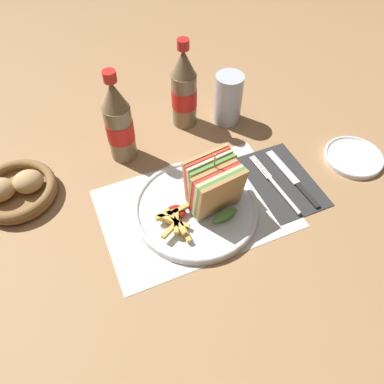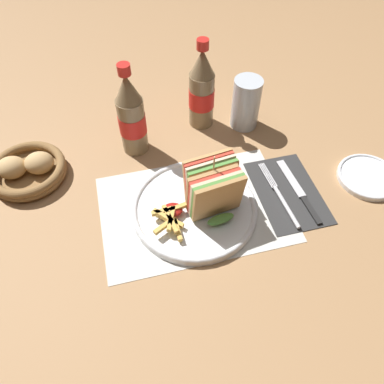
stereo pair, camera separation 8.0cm
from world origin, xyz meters
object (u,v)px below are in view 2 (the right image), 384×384
at_px(club_sandwich, 213,189).
at_px(knife, 299,191).
at_px(coke_bottle_near, 131,116).
at_px(glass_near, 246,106).
at_px(coke_bottle_far, 202,90).
at_px(bread_basket, 28,170).
at_px(side_saucer, 368,177).
at_px(fork, 282,200).
at_px(plate_main, 194,208).

height_order(club_sandwich, knife, club_sandwich).
xyz_separation_m(coke_bottle_near, glass_near, (0.29, 0.02, -0.04)).
bearing_deg(glass_near, coke_bottle_far, 162.11).
distance_m(bread_basket, side_saucer, 0.79).
relative_size(coke_bottle_far, bread_basket, 1.35).
relative_size(club_sandwich, fork, 0.74).
xyz_separation_m(coke_bottle_near, side_saucer, (0.51, -0.23, -0.09)).
xyz_separation_m(coke_bottle_near, coke_bottle_far, (0.18, 0.06, 0.00)).
xyz_separation_m(glass_near, side_saucer, (0.22, -0.25, -0.05)).
bearing_deg(coke_bottle_near, club_sandwich, -60.53).
height_order(coke_bottle_near, side_saucer, coke_bottle_near).
bearing_deg(fork, side_saucer, 0.83).
xyz_separation_m(glass_near, bread_basket, (-0.55, -0.06, -0.04)).
bearing_deg(fork, club_sandwich, 169.92).
bearing_deg(plate_main, bread_basket, 151.37).
height_order(plate_main, coke_bottle_near, coke_bottle_near).
height_order(plate_main, side_saucer, plate_main).
relative_size(knife, bread_basket, 1.11).
xyz_separation_m(club_sandwich, fork, (0.16, -0.02, -0.06)).
height_order(coke_bottle_far, side_saucer, coke_bottle_far).
xyz_separation_m(plate_main, coke_bottle_near, (-0.09, 0.23, 0.09)).
bearing_deg(glass_near, side_saucer, -49.35).
xyz_separation_m(fork, side_saucer, (0.22, 0.02, -0.00)).
distance_m(plate_main, bread_basket, 0.40).
bearing_deg(side_saucer, plate_main, 178.83).
distance_m(club_sandwich, coke_bottle_near, 0.27).
height_order(fork, glass_near, glass_near).
distance_m(fork, coke_bottle_far, 0.34).
height_order(coke_bottle_near, glass_near, coke_bottle_near).
relative_size(coke_bottle_near, bread_basket, 1.35).
relative_size(knife, coke_bottle_far, 0.82).
xyz_separation_m(knife, side_saucer, (0.17, 0.00, 0.00)).
bearing_deg(knife, coke_bottle_far, 114.27).
bearing_deg(coke_bottle_far, side_saucer, -41.59).
xyz_separation_m(coke_bottle_far, bread_basket, (-0.44, -0.09, -0.08)).
bearing_deg(glass_near, fork, -90.54).
bearing_deg(glass_near, knife, -80.04).
bearing_deg(bread_basket, knife, -18.63).
bearing_deg(club_sandwich, knife, -0.57).
height_order(bread_basket, side_saucer, bread_basket).
distance_m(plate_main, fork, 0.20).
relative_size(club_sandwich, side_saucer, 1.01).
height_order(plate_main, knife, plate_main).
distance_m(plate_main, knife, 0.24).
relative_size(knife, side_saucer, 1.37).
height_order(club_sandwich, coke_bottle_far, coke_bottle_far).
xyz_separation_m(club_sandwich, coke_bottle_far, (0.05, 0.29, 0.03)).
height_order(knife, glass_near, glass_near).
height_order(knife, bread_basket, bread_basket).
xyz_separation_m(plate_main, fork, (0.19, -0.03, -0.00)).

